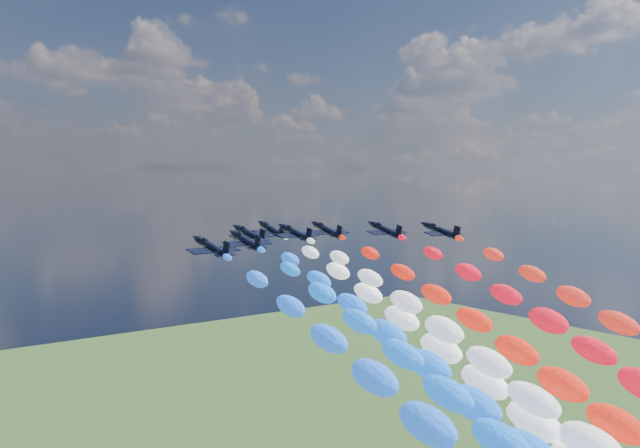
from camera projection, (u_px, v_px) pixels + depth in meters
jet_0 at (212, 247)px, 118.76m from camera, size 9.36×12.35×5.16m
jet_1 at (246, 241)px, 129.62m from camera, size 8.98×12.08×5.16m
jet_2 at (250, 234)px, 142.85m from camera, size 9.27×12.28×5.16m
jet_3 at (296, 233)px, 144.90m from camera, size 8.97×12.08×5.16m
trail_3 at (563, 445)px, 98.76m from camera, size 6.44×117.66×51.67m
jet_4 at (272, 229)px, 153.55m from camera, size 9.37×12.36×5.16m
trail_4 at (507, 422)px, 107.41m from camera, size 6.44×117.66×51.67m
jet_5 at (327, 230)px, 152.07m from camera, size 9.05×12.13×5.16m
trail_5 at (590, 426)px, 105.93m from camera, size 6.44×117.66×51.67m
jet_6 at (386, 230)px, 152.00m from camera, size 9.02×12.11×5.16m
jet_7 at (441, 231)px, 149.94m from camera, size 8.84×11.98×5.16m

